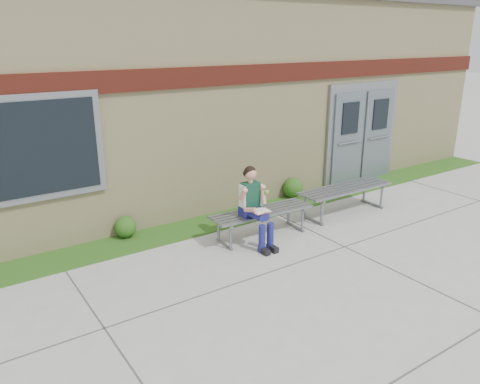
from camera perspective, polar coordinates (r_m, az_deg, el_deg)
ground at (r=6.91m, az=9.86°, el=-10.05°), size 80.00×80.00×0.00m
grass_strip at (r=8.77m, az=-1.94°, el=-3.38°), size 16.00×0.80×0.02m
school_building at (r=11.21m, az=-11.58°, el=12.12°), size 16.20×6.22×4.20m
bench_left at (r=7.95m, az=2.65°, el=-2.99°), size 1.84×0.60×0.47m
bench_right at (r=9.21m, az=12.68°, el=-0.14°), size 2.02×0.58×0.52m
girl at (r=7.53m, az=1.81°, el=-1.54°), size 0.45×0.75×1.31m
shrub_mid at (r=8.17m, az=-13.78°, el=-4.15°), size 0.37×0.37×0.37m
shrub_east at (r=9.94m, az=6.45°, el=0.52°), size 0.42×0.42×0.42m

